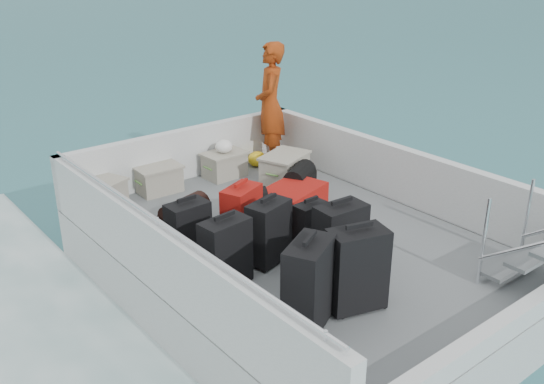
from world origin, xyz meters
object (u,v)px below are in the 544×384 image
at_px(suitcase_0, 309,286).
at_px(suitcase_2, 189,231).
at_px(suitcase_1, 226,254).
at_px(passenger, 270,105).
at_px(suitcase_4, 269,233).
at_px(suitcase_3, 357,270).
at_px(suitcase_6, 340,238).
at_px(crate_0, 101,197).
at_px(suitcase_7, 310,226).
at_px(suitcase_5, 242,214).
at_px(crate_1, 159,180).
at_px(crate_2, 225,166).
at_px(suitcase_8, 292,200).
at_px(crate_3, 285,170).

bearing_deg(suitcase_0, suitcase_2, 67.45).
bearing_deg(suitcase_1, passenger, 38.75).
height_order(suitcase_1, suitcase_4, suitcase_1).
bearing_deg(suitcase_4, suitcase_3, -100.62).
bearing_deg(suitcase_6, crate_0, 117.76).
bearing_deg(crate_0, suitcase_6, -66.10).
bearing_deg(suitcase_7, suitcase_5, 126.57).
relative_size(crate_1, passenger, 0.30).
xyz_separation_m(suitcase_7, crate_1, (-0.50, 2.41, -0.09)).
bearing_deg(suitcase_3, suitcase_0, -169.58).
height_order(crate_0, crate_1, crate_0).
xyz_separation_m(suitcase_6, crate_2, (0.57, 2.84, -0.18)).
bearing_deg(passenger, suitcase_8, 9.31).
xyz_separation_m(suitcase_3, suitcase_7, (0.48, 1.13, -0.13)).
height_order(suitcase_3, passenger, passenger).
bearing_deg(crate_3, suitcase_3, -118.27).
xyz_separation_m(suitcase_3, crate_1, (-0.02, 3.54, -0.23)).
bearing_deg(crate_1, crate_2, -5.30).
bearing_deg(suitcase_3, suitcase_2, 127.14).
distance_m(suitcase_3, suitcase_7, 1.24).
relative_size(suitcase_1, suitcase_2, 1.12).
bearing_deg(suitcase_8, suitcase_7, 136.25).
relative_size(suitcase_3, suitcase_8, 0.96).
height_order(suitcase_7, crate_2, suitcase_7).
height_order(suitcase_4, crate_1, suitcase_4).
distance_m(suitcase_7, crate_2, 2.37).
height_order(suitcase_2, crate_0, suitcase_2).
relative_size(suitcase_8, crate_0, 1.43).
distance_m(suitcase_1, suitcase_5, 0.97).
xyz_separation_m(suitcase_4, suitcase_7, (0.55, -0.03, -0.08)).
distance_m(suitcase_5, crate_3, 1.78).
bearing_deg(suitcase_0, suitcase_1, 72.11).
distance_m(suitcase_1, suitcase_2, 0.71).
bearing_deg(suitcase_4, suitcase_1, 176.21).
distance_m(suitcase_4, suitcase_5, 0.58).
bearing_deg(suitcase_4, crate_2, 51.37).
height_order(suitcase_7, suitcase_8, suitcase_7).
bearing_deg(crate_1, suitcase_6, -81.95).
bearing_deg(suitcase_7, crate_0, 118.30).
distance_m(suitcase_2, suitcase_8, 1.61).
relative_size(suitcase_6, crate_2, 1.28).
xyz_separation_m(suitcase_5, suitcase_7, (0.47, -0.60, -0.06)).
height_order(suitcase_3, suitcase_5, suitcase_3).
bearing_deg(crate_2, passenger, 1.77).
xyz_separation_m(suitcase_1, suitcase_4, (0.61, 0.11, -0.01)).
bearing_deg(suitcase_8, crate_2, -16.20).
height_order(suitcase_1, crate_2, suitcase_1).
bearing_deg(passenger, suitcase_6, 13.07).
xyz_separation_m(suitcase_0, suitcase_2, (-0.13, 1.70, -0.09)).
bearing_deg(crate_1, crate_0, -174.31).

